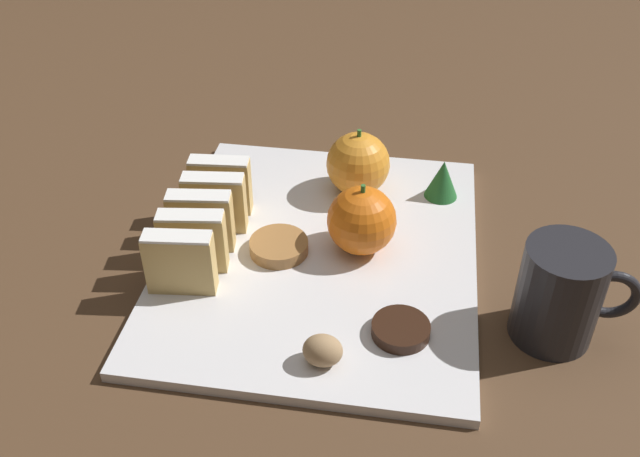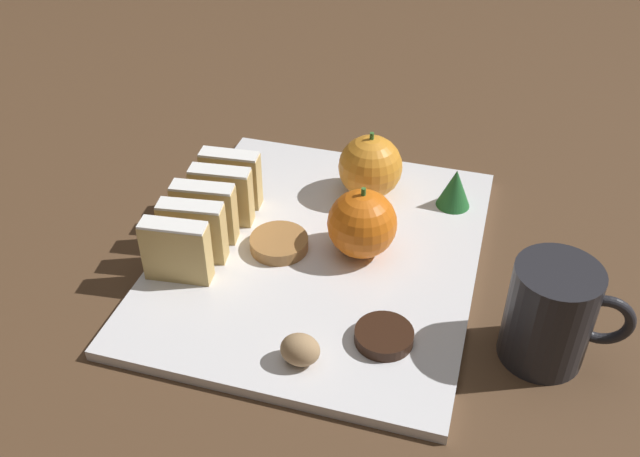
% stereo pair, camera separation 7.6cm
% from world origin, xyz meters
% --- Properties ---
extents(ground_plane, '(6.00, 6.00, 0.00)m').
position_xyz_m(ground_plane, '(0.00, 0.00, 0.00)').
color(ground_plane, '#513823').
extents(serving_platter, '(0.34, 0.41, 0.01)m').
position_xyz_m(serving_platter, '(0.00, 0.00, 0.01)').
color(serving_platter, white).
rests_on(serving_platter, ground_plane).
extents(stollen_slice_front, '(0.07, 0.03, 0.07)m').
position_xyz_m(stollen_slice_front, '(-0.13, -0.08, 0.05)').
color(stollen_slice_front, tan).
rests_on(stollen_slice_front, serving_platter).
extents(stollen_slice_second, '(0.07, 0.03, 0.07)m').
position_xyz_m(stollen_slice_second, '(-0.13, -0.05, 0.05)').
color(stollen_slice_second, tan).
rests_on(stollen_slice_second, serving_platter).
extents(stollen_slice_third, '(0.07, 0.03, 0.07)m').
position_xyz_m(stollen_slice_third, '(-0.13, -0.01, 0.05)').
color(stollen_slice_third, tan).
rests_on(stollen_slice_third, serving_platter).
extents(stollen_slice_fourth, '(0.07, 0.03, 0.07)m').
position_xyz_m(stollen_slice_fourth, '(-0.12, 0.02, 0.05)').
color(stollen_slice_fourth, tan).
rests_on(stollen_slice_fourth, serving_platter).
extents(stollen_slice_fifth, '(0.07, 0.03, 0.07)m').
position_xyz_m(stollen_slice_fifth, '(-0.13, 0.06, 0.05)').
color(stollen_slice_fifth, tan).
rests_on(stollen_slice_fifth, serving_platter).
extents(orange_near, '(0.08, 0.08, 0.08)m').
position_xyz_m(orange_near, '(0.04, 0.01, 0.05)').
color(orange_near, orange).
rests_on(orange_near, serving_platter).
extents(orange_far, '(0.08, 0.08, 0.08)m').
position_xyz_m(orange_far, '(0.03, 0.12, 0.05)').
color(orange_far, orange).
rests_on(orange_far, serving_platter).
extents(walnut, '(0.04, 0.03, 0.03)m').
position_xyz_m(walnut, '(0.03, -0.16, 0.03)').
color(walnut, tan).
rests_on(walnut, serving_platter).
extents(chocolate_cookie, '(0.06, 0.06, 0.01)m').
position_xyz_m(chocolate_cookie, '(0.10, -0.11, 0.02)').
color(chocolate_cookie, black).
rests_on(chocolate_cookie, serving_platter).
extents(gingerbread_cookie, '(0.06, 0.06, 0.01)m').
position_xyz_m(gingerbread_cookie, '(-0.04, -0.01, 0.02)').
color(gingerbread_cookie, '#A3703D').
rests_on(gingerbread_cookie, serving_platter).
extents(evergreen_sprig, '(0.04, 0.04, 0.05)m').
position_xyz_m(evergreen_sprig, '(0.13, 0.13, 0.04)').
color(evergreen_sprig, '#23662D').
rests_on(evergreen_sprig, serving_platter).
extents(coffee_mug, '(0.11, 0.08, 0.10)m').
position_xyz_m(coffee_mug, '(0.24, -0.08, 0.05)').
color(coffee_mug, '#232328').
rests_on(coffee_mug, ground_plane).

